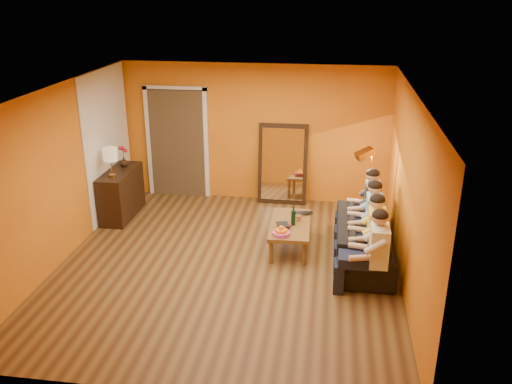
# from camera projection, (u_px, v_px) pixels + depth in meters

# --- Properties ---
(room_shell) EXTENTS (5.00, 5.50, 2.60)m
(room_shell) POSITION_uv_depth(u_px,v_px,m) (231.00, 175.00, 7.97)
(room_shell) COLOR brown
(room_shell) RESTS_ON ground
(white_accent) EXTENTS (0.02, 1.90, 2.58)m
(white_accent) POSITION_uv_depth(u_px,v_px,m) (108.00, 143.00, 9.58)
(white_accent) COLOR white
(white_accent) RESTS_ON wall_left
(doorway_recess) EXTENTS (1.06, 0.30, 2.10)m
(doorway_recess) POSITION_uv_depth(u_px,v_px,m) (179.00, 142.00, 10.53)
(doorway_recess) COLOR #3F2D19
(doorway_recess) RESTS_ON floor
(door_jamb_left) EXTENTS (0.08, 0.06, 2.20)m
(door_jamb_left) POSITION_uv_depth(u_px,v_px,m) (149.00, 142.00, 10.50)
(door_jamb_left) COLOR white
(door_jamb_left) RESTS_ON wall_back
(door_jamb_right) EXTENTS (0.08, 0.06, 2.20)m
(door_jamb_right) POSITION_uv_depth(u_px,v_px,m) (206.00, 145.00, 10.35)
(door_jamb_right) COLOR white
(door_jamb_right) RESTS_ON wall_back
(door_header) EXTENTS (1.22, 0.06, 0.08)m
(door_header) POSITION_uv_depth(u_px,v_px,m) (174.00, 88.00, 10.04)
(door_header) COLOR white
(door_header) RESTS_ON wall_back
(mirror_frame) EXTENTS (0.92, 0.27, 1.51)m
(mirror_frame) POSITION_uv_depth(u_px,v_px,m) (283.00, 164.00, 10.18)
(mirror_frame) COLOR black
(mirror_frame) RESTS_ON floor
(mirror_glass) EXTENTS (0.78, 0.21, 1.35)m
(mirror_glass) POSITION_uv_depth(u_px,v_px,m) (282.00, 165.00, 10.15)
(mirror_glass) COLOR white
(mirror_glass) RESTS_ON mirror_frame
(sideboard) EXTENTS (0.44, 1.18, 0.85)m
(sideboard) POSITION_uv_depth(u_px,v_px,m) (121.00, 193.00, 9.68)
(sideboard) COLOR black
(sideboard) RESTS_ON floor
(table_lamp) EXTENTS (0.24, 0.24, 0.51)m
(table_lamp) POSITION_uv_depth(u_px,v_px,m) (111.00, 162.00, 9.16)
(table_lamp) COLOR beige
(table_lamp) RESTS_ON sideboard
(sofa) EXTENTS (2.11, 0.82, 0.62)m
(sofa) POSITION_uv_depth(u_px,v_px,m) (364.00, 239.00, 8.21)
(sofa) COLOR black
(sofa) RESTS_ON floor
(coffee_table) EXTENTS (0.65, 1.24, 0.42)m
(coffee_table) POSITION_uv_depth(u_px,v_px,m) (290.00, 235.00, 8.57)
(coffee_table) COLOR brown
(coffee_table) RESTS_ON floor
(floor_lamp) EXTENTS (0.37, 0.34, 1.44)m
(floor_lamp) POSITION_uv_depth(u_px,v_px,m) (369.00, 193.00, 8.90)
(floor_lamp) COLOR #B67F35
(floor_lamp) RESTS_ON floor
(dog) EXTENTS (0.43, 0.58, 0.62)m
(dog) POSITION_uv_depth(u_px,v_px,m) (373.00, 259.00, 7.64)
(dog) COLOR #986244
(dog) RESTS_ON floor
(person_far_left) EXTENTS (0.70, 0.44, 1.22)m
(person_far_left) POSITION_uv_depth(u_px,v_px,m) (378.00, 253.00, 7.17)
(person_far_left) COLOR beige
(person_far_left) RESTS_ON sofa
(person_mid_left) EXTENTS (0.70, 0.44, 1.22)m
(person_mid_left) POSITION_uv_depth(u_px,v_px,m) (376.00, 235.00, 7.67)
(person_mid_left) COLOR #F3DE51
(person_mid_left) RESTS_ON sofa
(person_mid_right) EXTENTS (0.70, 0.44, 1.22)m
(person_mid_right) POSITION_uv_depth(u_px,v_px,m) (374.00, 219.00, 8.18)
(person_mid_right) COLOR #8EBBDC
(person_mid_right) RESTS_ON sofa
(person_far_right) EXTENTS (0.70, 0.44, 1.22)m
(person_far_right) POSITION_uv_depth(u_px,v_px,m) (372.00, 205.00, 8.69)
(person_far_right) COLOR #2F2F33
(person_far_right) RESTS_ON sofa
(fruit_bowl) EXTENTS (0.26, 0.26, 0.16)m
(fruit_bowl) POSITION_uv_depth(u_px,v_px,m) (281.00, 230.00, 8.06)
(fruit_bowl) COLOR #D64B9E
(fruit_bowl) RESTS_ON coffee_table
(wine_bottle) EXTENTS (0.07, 0.07, 0.31)m
(wine_bottle) POSITION_uv_depth(u_px,v_px,m) (293.00, 216.00, 8.38)
(wine_bottle) COLOR black
(wine_bottle) RESTS_ON coffee_table
(tumbler) EXTENTS (0.10, 0.10, 0.09)m
(tumbler) POSITION_uv_depth(u_px,v_px,m) (298.00, 218.00, 8.57)
(tumbler) COLOR #B27F3F
(tumbler) RESTS_ON coffee_table
(laptop) EXTENTS (0.35, 0.25, 0.03)m
(laptop) POSITION_uv_depth(u_px,v_px,m) (303.00, 214.00, 8.79)
(laptop) COLOR black
(laptop) RESTS_ON coffee_table
(book_lower) EXTENTS (0.20, 0.26, 0.02)m
(book_lower) POSITION_uv_depth(u_px,v_px,m) (277.00, 227.00, 8.33)
(book_lower) COLOR black
(book_lower) RESTS_ON coffee_table
(book_mid) EXTENTS (0.23, 0.28, 0.02)m
(book_mid) POSITION_uv_depth(u_px,v_px,m) (278.00, 226.00, 8.33)
(book_mid) COLOR #AA1320
(book_mid) RESTS_ON book_lower
(book_upper) EXTENTS (0.23, 0.27, 0.02)m
(book_upper) POSITION_uv_depth(u_px,v_px,m) (277.00, 225.00, 8.30)
(book_upper) COLOR black
(book_upper) RESTS_ON book_mid
(vase) EXTENTS (0.17, 0.17, 0.17)m
(vase) POSITION_uv_depth(u_px,v_px,m) (124.00, 162.00, 9.72)
(vase) COLOR black
(vase) RESTS_ON sideboard
(flowers) EXTENTS (0.17, 0.17, 0.39)m
(flowers) POSITION_uv_depth(u_px,v_px,m) (123.00, 150.00, 9.64)
(flowers) COLOR #AA1320
(flowers) RESTS_ON vase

